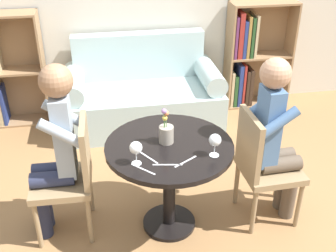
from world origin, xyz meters
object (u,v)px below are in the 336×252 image
chair_right (262,163)px  chair_left (71,174)px  wine_glass_left (136,148)px  flower_vase (166,132)px  couch (143,96)px  person_left (55,148)px  wine_glass_right (215,141)px  bookshelf_right (250,57)px  person_right (276,138)px

chair_right → chair_left: bearing=83.2°
wine_glass_left → flower_vase: bearing=44.2°
couch → chair_right: (0.69, -1.66, 0.18)m
flower_vase → chair_right: bearing=-4.2°
chair_left → flower_vase: flower_vase is taller
person_left → wine_glass_left: size_ratio=8.15×
wine_glass_left → wine_glass_right: 0.51m
chair_right → wine_glass_left: chair_right is taller
chair_left → chair_right: same height
couch → chair_right: size_ratio=1.81×
bookshelf_right → wine_glass_left: (-1.51, -2.10, 0.26)m
person_right → chair_right: bearing=91.6°
bookshelf_right → person_right: size_ratio=0.92×
couch → person_left: (-0.77, -1.55, 0.40)m
person_left → wine_glass_right: 1.08m
person_right → person_left: bearing=83.8°
couch → wine_glass_left: couch is taller
bookshelf_right → chair_left: size_ratio=1.33×
chair_left → chair_right: (1.38, -0.11, 0.00)m
person_right → flower_vase: person_right is taller
chair_right → flower_vase: flower_vase is taller
couch → chair_left: size_ratio=1.81×
couch → person_left: size_ratio=1.24×
person_left → flower_vase: person_left is taller
person_left → bookshelf_right: bearing=133.4°
chair_right → person_right: person_right is taller
chair_left → wine_glass_left: 0.62m
chair_left → wine_glass_left: (0.44, -0.28, 0.34)m
flower_vase → couch: bearing=89.5°
wine_glass_right → chair_right: bearing=21.5°
wine_glass_left → chair_left: bearing=147.8°
chair_left → bookshelf_right: bearing=134.6°
chair_left → wine_glass_right: (0.96, -0.27, 0.34)m
chair_left → flower_vase: bearing=86.9°
couch → chair_left: (-0.69, -1.55, 0.18)m
wine_glass_right → person_right: bearing=18.7°
wine_glass_left → bookshelf_right: bearing=54.3°
couch → wine_glass_left: size_ratio=10.07×
chair_right → person_left: 1.48m
chair_right → person_left: (-1.46, 0.11, 0.22)m
chair_left → flower_vase: (0.67, -0.06, 0.30)m
person_right → wine_glass_left: size_ratio=8.09×
couch → flower_vase: bearing=-90.5°
person_right → flower_vase: bearing=84.4°
bookshelf_right → chair_left: bearing=-137.1°
chair_right → person_left: person_left is taller
couch → chair_left: couch is taller
chair_left → chair_right: bearing=87.2°
couch → person_right: 1.87m
bookshelf_right → person_right: person_right is taller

